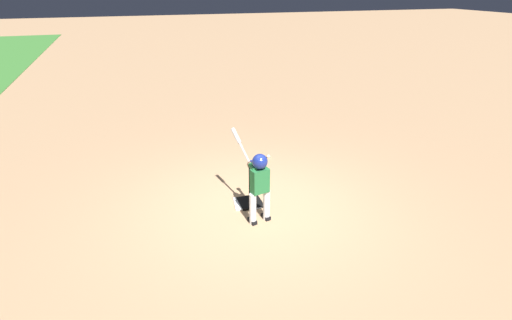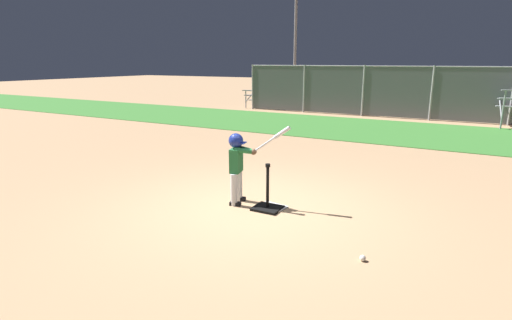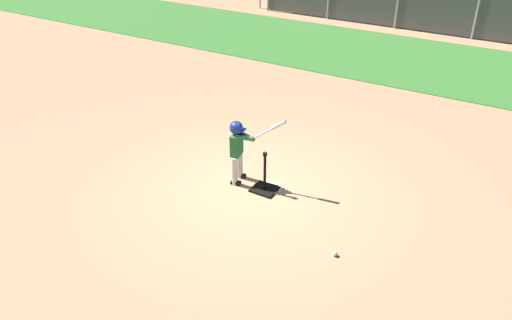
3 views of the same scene
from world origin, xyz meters
name	(u,v)px [view 3 (image 3 of 3)]	position (x,y,z in m)	size (l,w,h in m)	color
ground_plane	(253,189)	(0.00, 0.00, 0.00)	(90.00, 90.00, 0.00)	tan
grass_outfield_strip	(403,59)	(0.00, 8.53, 0.01)	(56.00, 4.93, 0.02)	#3D7F33
backstop_fence	(437,1)	(0.00, 11.90, 1.11)	(13.48, 0.08, 2.13)	#9E9EA3
home_plate	(267,188)	(0.19, 0.14, 0.01)	(0.44, 0.44, 0.02)	white
batting_tee	(265,185)	(0.18, 0.08, 0.11)	(0.43, 0.39, 0.75)	black
batter_child	(239,144)	(-0.37, 0.11, 0.75)	(0.99, 0.41, 1.33)	silver
baseball	(335,254)	(1.94, -0.88, 0.04)	(0.07, 0.07, 0.07)	white
bleachers_right_center	(430,11)	(-0.44, 13.10, 0.48)	(3.88, 2.22, 0.98)	#93969E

